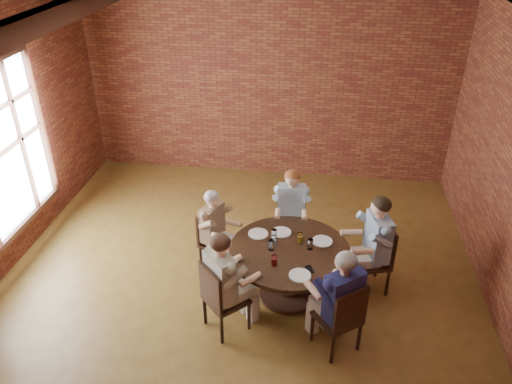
# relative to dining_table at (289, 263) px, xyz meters

# --- Properties ---
(floor) EXTENTS (7.00, 7.00, 0.00)m
(floor) POSITION_rel_dining_table_xyz_m (-0.69, -0.07, -0.53)
(floor) COLOR brown
(floor) RESTS_ON ground
(ceiling) EXTENTS (7.00, 7.00, 0.00)m
(ceiling) POSITION_rel_dining_table_xyz_m (-0.69, -0.07, 2.87)
(ceiling) COLOR silver
(ceiling) RESTS_ON wall_back
(wall_back) EXTENTS (7.00, 0.00, 7.00)m
(wall_back) POSITION_rel_dining_table_xyz_m (-0.69, 3.43, 1.17)
(wall_back) COLOR brown
(wall_back) RESTS_ON ground
(ceiling_beam) EXTENTS (0.22, 6.90, 0.26)m
(ceiling_beam) POSITION_rel_dining_table_xyz_m (-3.14, -0.07, 2.74)
(ceiling_beam) COLOR black
(ceiling_beam) RESTS_ON ceiling
(dining_table) EXTENTS (1.53, 1.53, 0.75)m
(dining_table) POSITION_rel_dining_table_xyz_m (0.00, 0.00, 0.00)
(dining_table) COLOR black
(dining_table) RESTS_ON floor
(chair_a) EXTENTS (0.57, 0.57, 0.97)m
(chair_a) POSITION_rel_dining_table_xyz_m (1.13, 0.33, -0.01)
(chair_a) COLOR black
(chair_a) RESTS_ON floor
(diner_a) EXTENTS (0.83, 0.74, 1.40)m
(diner_a) POSITION_rel_dining_table_xyz_m (1.04, 0.31, 0.17)
(diner_a) COLOR #365C8D
(diner_a) RESTS_ON floor
(chair_b) EXTENTS (0.44, 0.44, 0.92)m
(chair_b) POSITION_rel_dining_table_xyz_m (-0.06, 1.08, -0.03)
(chair_b) COLOR black
(chair_b) RESTS_ON floor
(diner_b) EXTENTS (0.55, 0.66, 1.30)m
(diner_b) POSITION_rel_dining_table_xyz_m (-0.06, 1.00, 0.12)
(diner_b) COLOR #99ADC3
(diner_b) RESTS_ON floor
(chair_c) EXTENTS (0.50, 0.50, 0.89)m
(chair_c) POSITION_rel_dining_table_xyz_m (-1.11, 0.46, -0.04)
(chair_c) COLOR black
(chair_c) RESTS_ON floor
(diner_c) EXTENTS (0.72, 0.66, 1.25)m
(diner_c) POSITION_rel_dining_table_xyz_m (-1.04, 0.43, 0.09)
(diner_c) COLOR brown
(diner_c) RESTS_ON floor
(chair_d) EXTENTS (0.63, 0.63, 0.96)m
(chair_d) POSITION_rel_dining_table_xyz_m (-0.76, -0.72, -0.01)
(chair_d) COLOR black
(chair_d) RESTS_ON floor
(diner_d) EXTENTS (0.87, 0.87, 1.37)m
(diner_d) POSITION_rel_dining_table_xyz_m (-0.70, -0.65, 0.16)
(diner_d) COLOR #BBA293
(diner_d) RESTS_ON floor
(chair_e) EXTENTS (0.62, 0.62, 0.96)m
(chair_e) POSITION_rel_dining_table_xyz_m (0.66, -0.85, -0.01)
(chair_e) COLOR black
(chair_e) RESTS_ON floor
(diner_e) EXTENTS (0.85, 0.87, 1.37)m
(diner_e) POSITION_rel_dining_table_xyz_m (0.61, -0.78, 0.16)
(diner_e) COLOR #1C1D4E
(diner_e) RESTS_ON floor
(plate_a) EXTENTS (0.26, 0.26, 0.01)m
(plate_a) POSITION_rel_dining_table_xyz_m (0.40, 0.22, 0.23)
(plate_a) COLOR white
(plate_a) RESTS_ON dining_table
(plate_b) EXTENTS (0.26, 0.26, 0.01)m
(plate_b) POSITION_rel_dining_table_xyz_m (-0.14, 0.35, 0.23)
(plate_b) COLOR white
(plate_b) RESTS_ON dining_table
(plate_c) EXTENTS (0.26, 0.26, 0.01)m
(plate_c) POSITION_rel_dining_table_xyz_m (-0.44, 0.27, 0.23)
(plate_c) COLOR white
(plate_c) RESTS_ON dining_table
(plate_d) EXTENTS (0.26, 0.26, 0.01)m
(plate_d) POSITION_rel_dining_table_xyz_m (0.15, -0.49, 0.23)
(plate_d) COLOR white
(plate_d) RESTS_ON dining_table
(glass_a) EXTENTS (0.07, 0.07, 0.14)m
(glass_a) POSITION_rel_dining_table_xyz_m (0.25, 0.05, 0.29)
(glass_a) COLOR white
(glass_a) RESTS_ON dining_table
(glass_b) EXTENTS (0.07, 0.07, 0.14)m
(glass_b) POSITION_rel_dining_table_xyz_m (0.11, 0.17, 0.29)
(glass_b) COLOR white
(glass_b) RESTS_ON dining_table
(glass_c) EXTENTS (0.07, 0.07, 0.14)m
(glass_c) POSITION_rel_dining_table_xyz_m (-0.22, 0.20, 0.29)
(glass_c) COLOR white
(glass_c) RESTS_ON dining_table
(glass_d) EXTENTS (0.07, 0.07, 0.14)m
(glass_d) POSITION_rel_dining_table_xyz_m (-0.21, 0.06, 0.29)
(glass_d) COLOR white
(glass_d) RESTS_ON dining_table
(glass_e) EXTENTS (0.07, 0.07, 0.14)m
(glass_e) POSITION_rel_dining_table_xyz_m (-0.23, -0.04, 0.29)
(glass_e) COLOR white
(glass_e) RESTS_ON dining_table
(glass_f) EXTENTS (0.07, 0.07, 0.14)m
(glass_f) POSITION_rel_dining_table_xyz_m (-0.16, -0.33, 0.29)
(glass_f) COLOR white
(glass_f) RESTS_ON dining_table
(smartphone) EXTENTS (0.12, 0.16, 0.01)m
(smartphone) POSITION_rel_dining_table_xyz_m (0.26, -0.36, 0.23)
(smartphone) COLOR black
(smartphone) RESTS_ON dining_table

